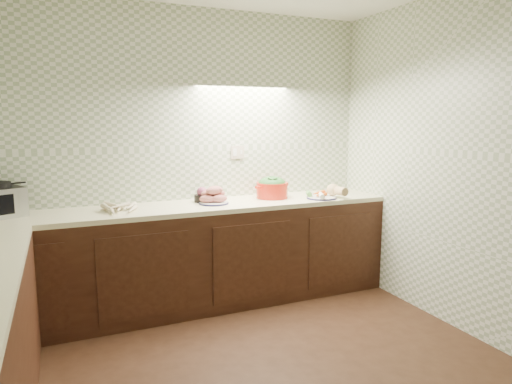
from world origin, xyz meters
name	(u,v)px	position (x,y,z in m)	size (l,w,h in m)	color
room	(262,118)	(0.00, 0.00, 1.63)	(3.60, 3.60, 2.60)	black
counter	(122,303)	(-0.68, 0.68, 0.45)	(3.60, 3.60, 0.90)	black
parsnip_pile	(123,209)	(-0.56, 1.43, 0.93)	(0.32, 0.32, 0.06)	beige
sweet_potato_plate	(214,197)	(0.21, 1.49, 0.96)	(0.26, 0.26, 0.16)	#141341
onion_bowl	(204,196)	(0.16, 1.62, 0.95)	(0.17, 0.17, 0.13)	black
dutch_oven	(272,187)	(0.80, 1.56, 1.00)	(0.36, 0.36, 0.20)	red
veg_plate	(326,193)	(1.27, 1.36, 0.95)	(0.34, 0.28, 0.13)	#141341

